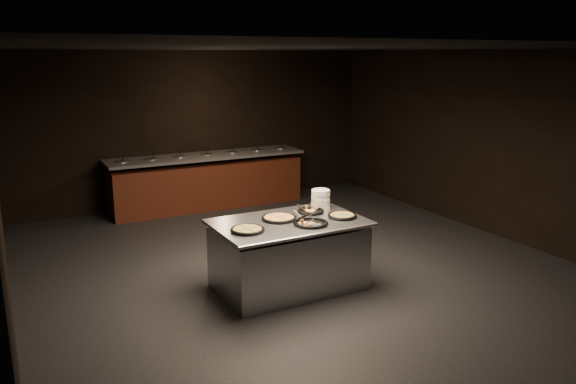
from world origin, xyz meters
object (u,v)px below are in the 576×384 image
Objects in this scene: pan_veggie_whole at (247,230)px; pan_cheese_whole at (279,218)px; plate_stack at (321,199)px; serving_counter at (289,256)px.

pan_veggie_whole is 0.92× the size of pan_cheese_whole.
pan_veggie_whole is 0.59m from pan_cheese_whole.
plate_stack reaches higher than pan_veggie_whole.
serving_counter is 7.48× the size of plate_stack.
plate_stack is 0.61× the size of pan_veggie_whole.
serving_counter is 4.60× the size of pan_veggie_whole.
serving_counter is 0.92m from plate_stack.
pan_veggie_whole reaches higher than serving_counter.
serving_counter is 0.78m from pan_veggie_whole.
plate_stack is (0.65, 0.33, 0.57)m from serving_counter.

